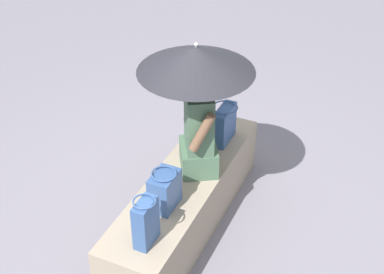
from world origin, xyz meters
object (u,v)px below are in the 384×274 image
(person_seated, at_px, (199,128))
(handbag_black, at_px, (224,124))
(parasol, at_px, (196,59))
(tote_bag_canvas, at_px, (164,190))
(shoulder_bag_spare, at_px, (146,222))

(person_seated, xyz_separation_m, handbag_black, (-0.45, 0.04, -0.22))
(parasol, bearing_deg, handbag_black, 168.43)
(tote_bag_canvas, bearing_deg, parasol, 179.94)
(parasol, distance_m, handbag_black, 0.89)
(parasol, bearing_deg, tote_bag_canvas, -0.06)
(parasol, height_order, handbag_black, parasol)
(tote_bag_canvas, bearing_deg, person_seated, 175.00)
(parasol, xyz_separation_m, shoulder_bag_spare, (0.93, 0.05, -0.77))
(person_seated, relative_size, parasol, 0.83)
(handbag_black, bearing_deg, parasol, -11.57)
(tote_bag_canvas, bearing_deg, handbag_black, 174.95)
(shoulder_bag_spare, bearing_deg, tote_bag_canvas, -171.73)
(parasol, bearing_deg, shoulder_bag_spare, 3.37)
(handbag_black, distance_m, tote_bag_canvas, 0.97)
(shoulder_bag_spare, bearing_deg, person_seated, -179.33)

